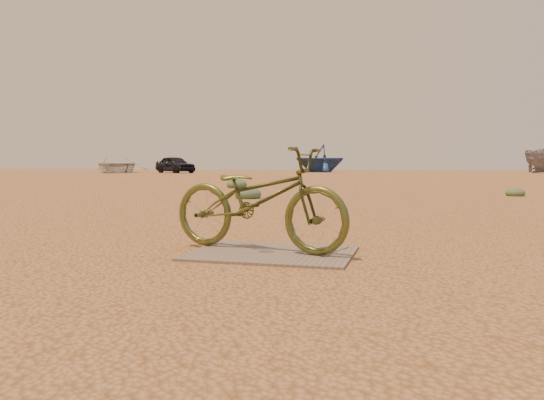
% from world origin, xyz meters
% --- Properties ---
extents(ground, '(120.00, 120.00, 0.00)m').
position_xyz_m(ground, '(0.00, 0.00, 0.00)').
color(ground, '#BE814D').
rests_on(ground, ground).
extents(plywood_board, '(1.40, 1.07, 0.02)m').
position_xyz_m(plywood_board, '(-0.08, -0.03, 0.01)').
color(plywood_board, '#786652').
rests_on(plywood_board, ground).
extents(bicycle, '(1.82, 0.98, 0.91)m').
position_xyz_m(bicycle, '(-0.23, 0.04, 0.48)').
color(bicycle, '#4D5221').
rests_on(bicycle, plywood_board).
extents(car, '(4.23, 3.48, 1.36)m').
position_xyz_m(car, '(-17.55, 34.66, 0.68)').
color(car, black).
rests_on(car, ground).
extents(boat_near_left, '(5.85, 7.03, 1.25)m').
position_xyz_m(boat_near_left, '(-22.70, 34.37, 0.63)').
color(boat_near_left, beige).
rests_on(boat_near_left, ground).
extents(boat_far_left, '(6.10, 6.00, 2.43)m').
position_xyz_m(boat_far_left, '(-6.93, 41.31, 1.21)').
color(boat_far_left, navy).
rests_on(boat_far_left, ground).
extents(kale_a, '(0.60, 0.60, 0.33)m').
position_xyz_m(kale_a, '(-2.52, 6.90, 0.00)').
color(kale_a, '#5D754D').
rests_on(kale_a, ground).
extents(kale_b, '(0.45, 0.45, 0.25)m').
position_xyz_m(kale_b, '(3.46, 9.45, 0.00)').
color(kale_b, '#5D754D').
rests_on(kale_b, ground).
extents(kale_c, '(0.66, 0.66, 0.37)m').
position_xyz_m(kale_c, '(-4.44, 11.72, 0.00)').
color(kale_c, '#5D754D').
rests_on(kale_c, ground).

